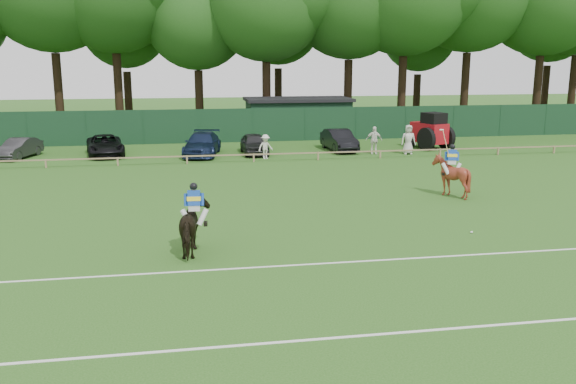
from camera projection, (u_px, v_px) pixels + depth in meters
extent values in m
plane|color=#1E4C14|center=(289.00, 255.00, 19.49)|extent=(160.00, 160.00, 0.00)
imported|color=black|center=(195.00, 226.00, 19.50)|extent=(1.09, 2.18, 1.79)
imported|color=maroon|center=(451.00, 176.00, 27.62)|extent=(1.89, 2.02, 1.87)
imported|color=#2D2C2F|center=(19.00, 148.00, 38.27)|extent=(2.34, 3.99, 1.24)
imported|color=black|center=(105.00, 145.00, 39.17)|extent=(2.96, 5.06, 1.32)
imported|color=#131F3D|center=(202.00, 144.00, 39.29)|extent=(2.89, 5.29, 1.45)
imported|color=#28282A|center=(254.00, 144.00, 39.87)|extent=(1.64, 3.97, 1.35)
imported|color=black|center=(339.00, 140.00, 41.30)|extent=(1.77, 4.43, 1.43)
imported|color=silver|center=(265.00, 147.00, 37.94)|extent=(1.11, 0.86, 1.52)
imported|color=white|center=(374.00, 140.00, 39.82)|extent=(1.13, 0.63, 1.81)
imported|color=beige|center=(408.00, 140.00, 39.73)|extent=(1.01, 0.74, 1.92)
cube|color=silver|center=(194.00, 208.00, 19.36)|extent=(0.38, 0.28, 0.18)
cube|color=#1844B1|center=(194.00, 198.00, 19.29)|extent=(0.42, 0.33, 0.51)
cube|color=yellow|center=(194.00, 199.00, 19.30)|extent=(0.45, 0.31, 0.18)
sphere|color=black|center=(194.00, 186.00, 19.21)|extent=(0.25, 0.25, 0.25)
cylinder|color=silver|center=(203.00, 217.00, 19.41)|extent=(0.42, 0.33, 0.59)
cylinder|color=silver|center=(186.00, 217.00, 19.35)|extent=(0.42, 0.35, 0.59)
cube|color=silver|center=(452.00, 162.00, 27.48)|extent=(0.41, 0.34, 0.18)
cube|color=#1844B1|center=(452.00, 155.00, 27.41)|extent=(0.46, 0.39, 0.51)
cube|color=yellow|center=(452.00, 155.00, 27.41)|extent=(0.49, 0.39, 0.18)
sphere|color=black|center=(452.00, 147.00, 27.33)|extent=(0.25, 0.25, 0.25)
cylinder|color=silver|center=(457.00, 169.00, 27.47)|extent=(0.44, 0.30, 0.59)
cylinder|color=silver|center=(446.00, 169.00, 27.51)|extent=(0.40, 0.41, 0.59)
cylinder|color=tan|center=(446.00, 143.00, 27.36)|extent=(0.14, 0.63, 1.17)
sphere|color=silver|center=(472.00, 232.00, 21.90)|extent=(0.09, 0.09, 0.09)
cube|color=silver|center=(335.00, 338.00, 13.72)|extent=(60.00, 0.10, 0.01)
cube|color=silver|center=(294.00, 265.00, 18.53)|extent=(60.00, 0.10, 0.01)
cube|color=#997F5B|center=(237.00, 155.00, 36.71)|extent=(62.00, 0.08, 0.08)
cube|color=#14351E|center=(226.00, 126.00, 45.20)|extent=(92.00, 0.04, 2.50)
cube|color=#14331E|center=(298.00, 118.00, 49.05)|extent=(8.00, 4.00, 2.80)
cube|color=black|center=(298.00, 99.00, 48.73)|extent=(8.40, 4.40, 0.24)
cube|color=#A50F18|center=(429.00, 133.00, 42.23)|extent=(2.12, 2.82, 1.36)
cube|color=black|center=(434.00, 120.00, 41.67)|extent=(1.64, 1.70, 0.94)
cylinder|color=black|center=(426.00, 139.00, 41.25)|extent=(0.82, 1.59, 1.57)
cylinder|color=black|center=(446.00, 138.00, 42.10)|extent=(0.82, 1.59, 1.57)
cylinder|color=black|center=(410.00, 141.00, 42.89)|extent=(0.57, 0.89, 0.84)
cylinder|color=black|center=(427.00, 140.00, 43.64)|extent=(0.57, 0.89, 0.84)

